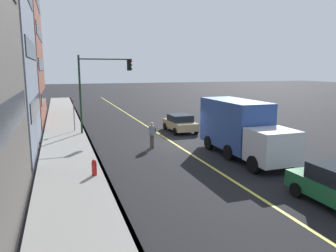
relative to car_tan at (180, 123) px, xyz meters
name	(u,v)px	position (x,y,z in m)	size (l,w,h in m)	color
ground	(176,145)	(-4.31, 2.00, -0.75)	(200.00, 200.00, 0.00)	black
sidewalk_slab	(68,152)	(-4.31, 9.19, -0.67)	(80.00, 3.30, 0.15)	gray
curb_edge	(94,150)	(-4.31, 7.62, -0.67)	(80.00, 0.16, 0.15)	slate
lane_stripe_center	(176,144)	(-4.31, 2.00, -0.74)	(80.00, 0.16, 0.01)	#D8CC4C
car_tan	(180,123)	(0.00, 0.00, 0.00)	(3.88, 2.02, 1.44)	tan
truck_blue	(241,128)	(-8.36, -0.64, 0.99)	(7.45, 2.40, 3.33)	silver
pedestrian_with_backpack	(152,133)	(-4.68, 3.81, 0.28)	(0.46, 0.44, 1.74)	brown
traffic_light_mast	(100,81)	(1.31, 6.39, 3.55)	(0.28, 4.30, 6.28)	#1E3823
street_sign_post	(74,111)	(2.52, 8.44, 1.04)	(0.60, 0.08, 3.04)	slate
fire_hydrant	(94,169)	(-9.58, 8.14, -0.28)	(0.24, 0.24, 0.94)	red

